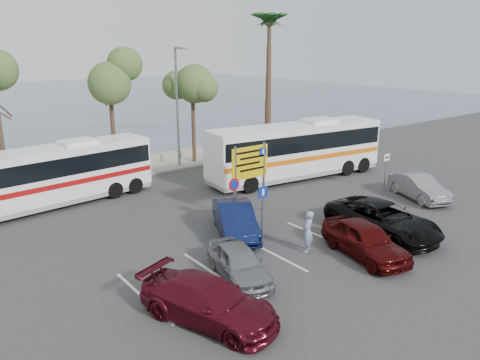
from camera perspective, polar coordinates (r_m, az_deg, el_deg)
ground at (r=20.99m, az=4.54°, el=-7.11°), size 120.00×120.00×0.00m
kerb_strip at (r=32.15m, az=-12.37°, el=0.99°), size 44.00×2.40×0.15m
seawall at (r=33.87m, az=-13.85°, el=2.05°), size 48.00×0.80×0.60m
tree_mid at (r=30.54m, az=-15.71°, el=12.52°), size 3.20×3.20×8.00m
tree_right at (r=33.30m, az=-5.85°, el=12.43°), size 3.20×3.20×7.40m
palm_tree at (r=37.43m, az=3.61°, el=18.55°), size 4.80×4.80×11.20m
street_lamp_right at (r=32.26m, az=-7.61°, el=9.46°), size 0.45×1.15×8.01m
direction_sign at (r=23.12m, az=1.23°, el=1.51°), size 2.20×0.12×3.60m
sign_no_stop at (r=21.80m, az=-0.74°, el=-1.74°), size 0.60×0.08×2.35m
sign_parking at (r=20.89m, az=2.77°, el=-2.87°), size 0.50×0.07×2.25m
sign_taxi at (r=28.55m, az=17.34°, el=1.51°), size 0.50×0.07×2.20m
lane_markings at (r=19.61m, az=4.00°, el=-8.82°), size 12.02×4.20×0.01m
coach_bus_left at (r=26.44m, az=-22.00°, el=0.24°), size 10.98×3.50×3.36m
coach_bus_right at (r=29.96m, az=6.86°, el=3.40°), size 12.14×3.95×3.72m
car_silver_a at (r=17.29m, az=-0.14°, el=-10.07°), size 2.40×3.95×1.26m
car_blue at (r=21.07m, az=-0.59°, el=-4.84°), size 3.34×4.61×1.45m
car_maroon at (r=14.90m, az=-3.88°, el=-14.52°), size 3.36×5.00×1.34m
car_red at (r=19.64m, az=15.00°, el=-7.04°), size 2.60×4.51×1.44m
suv_black at (r=21.94m, az=17.00°, el=-4.63°), size 2.72×5.51×1.50m
car_silver_b at (r=27.80m, az=21.00°, el=-0.83°), size 2.82×4.32×1.34m
pedestrian_near at (r=19.54m, az=8.27°, el=-6.25°), size 0.77×0.68×1.76m
pedestrian_far at (r=32.28m, az=11.97°, el=2.60°), size 0.75×0.93×1.82m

